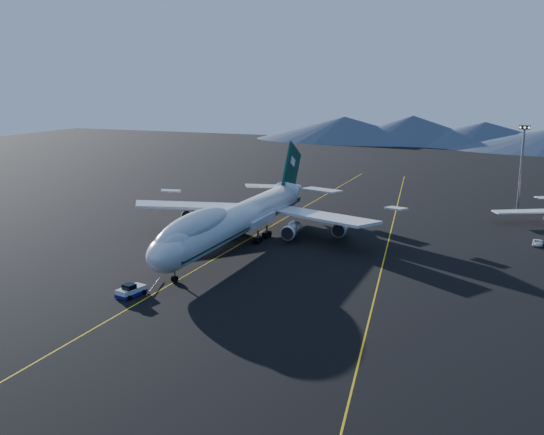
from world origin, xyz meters
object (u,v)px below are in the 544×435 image
at_px(pushback_tug, 131,292).
at_px(floodlight_mast, 521,168).
at_px(service_van, 538,243).
at_px(boeing_747, 239,219).

relative_size(pushback_tug, floodlight_mast, 0.24).
relative_size(pushback_tug, service_van, 1.23).
height_order(pushback_tug, service_van, pushback_tug).
relative_size(boeing_747, floodlight_mast, 3.16).
distance_m(pushback_tug, floodlight_mast, 113.40).
distance_m(boeing_747, pushback_tug, 35.76).
xyz_separation_m(pushback_tug, service_van, (62.66, 58.93, -0.08)).
height_order(pushback_tug, floodlight_mast, floodlight_mast).
bearing_deg(service_van, boeing_747, -154.23).
relative_size(boeing_747, service_van, 16.44).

